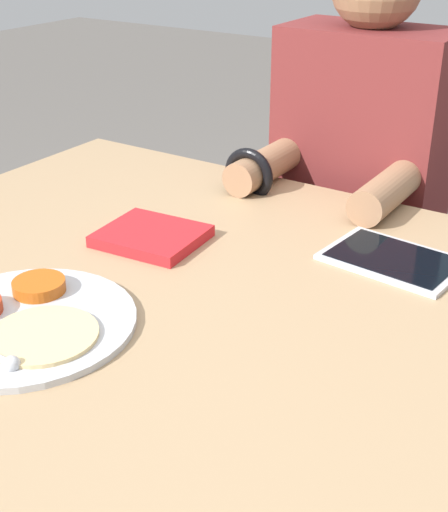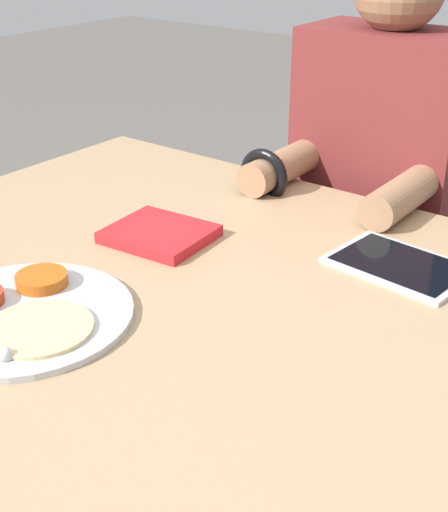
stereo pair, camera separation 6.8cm
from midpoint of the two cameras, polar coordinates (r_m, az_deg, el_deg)
name	(u,v)px [view 2 (the right image)]	position (r m, az deg, el deg)	size (l,w,h in m)	color
dining_table	(190,467)	(1.33, -1.25, -16.56)	(1.23, 0.98, 0.76)	#9E7F5B
thali_tray	(23,313)	(1.04, -14.00, -4.48)	(0.31, 0.31, 0.03)	#B7BABF
red_notebook	(160,235)	(1.24, -3.61, 1.68)	(0.18, 0.16, 0.02)	silver
tablet_device	(400,265)	(1.19, 15.51, -0.74)	(0.23, 0.17, 0.01)	#B7B7BC
person_diner	(372,244)	(1.67, 12.88, 0.89)	(0.37, 0.41, 1.24)	black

